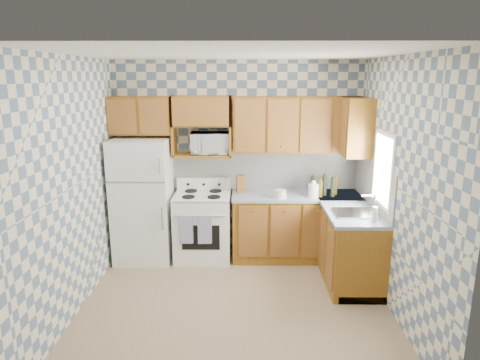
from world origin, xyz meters
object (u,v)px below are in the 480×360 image
stove_body (203,227)px  electric_kettle (313,190)px  refrigerator (143,200)px  microwave (210,143)px

stove_body → electric_kettle: bearing=-4.4°
refrigerator → electric_kettle: (2.30, -0.09, 0.17)m
refrigerator → microwave: bearing=13.0°
refrigerator → stove_body: bearing=1.8°
stove_body → electric_kettle: 1.60m
microwave → electric_kettle: 1.54m
microwave → electric_kettle: microwave is taller
stove_body → microwave: microwave is taller
stove_body → refrigerator: bearing=-178.2°
electric_kettle → refrigerator: bearing=177.8°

